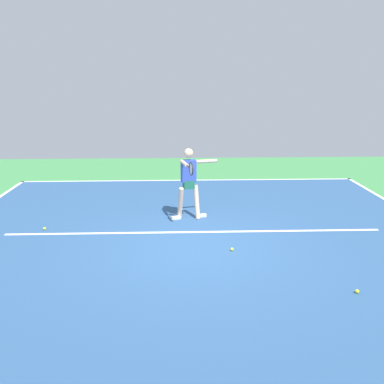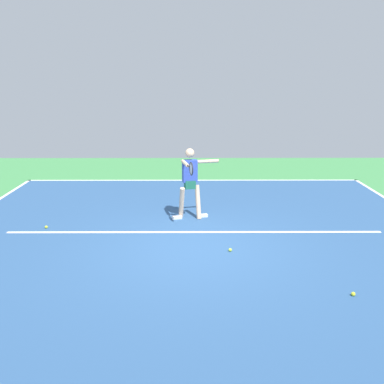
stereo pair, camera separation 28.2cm
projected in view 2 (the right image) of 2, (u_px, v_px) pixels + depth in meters
ground_plane at (195, 247)px, 8.38m from camera, size 19.57×19.57×0.00m
court_surface at (195, 247)px, 8.38m from camera, size 10.97×11.56×0.00m
court_line_baseline_near at (193, 180)px, 13.91m from camera, size 10.97×0.10×0.01m
court_line_service at (194, 232)px, 9.20m from camera, size 8.23×0.10×0.01m
court_line_centre_mark at (193, 182)px, 13.72m from camera, size 0.10×0.30×0.01m
tennis_player at (190, 179)px, 9.86m from camera, size 1.12×1.26×1.72m
tennis_ball_by_baseline at (353, 294)px, 6.50m from camera, size 0.07×0.07×0.07m
tennis_ball_near_player at (46, 227)px, 9.43m from camera, size 0.07×0.07×0.07m
tennis_ball_centre_court at (230, 250)px, 8.17m from camera, size 0.07×0.07×0.07m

